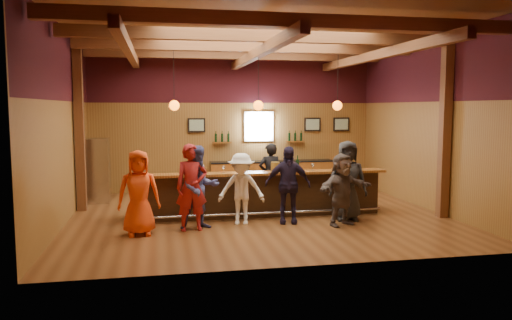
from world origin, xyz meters
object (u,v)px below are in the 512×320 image
object	(u,v)px
back_bar_cabinet	(272,175)
customer_brown	(342,189)
customer_orange	(139,193)
customer_white	(241,189)
stainless_fridge	(97,170)
customer_redvest	(192,187)
bar_counter	(258,194)
bottle_a	(291,164)
customer_dark	(347,181)
bartender	(270,175)
ice_bucket	(275,167)
customer_denim	(199,187)
customer_navy	(288,185)

from	to	relation	value
back_bar_cabinet	customer_brown	bearing A→B (deg)	-84.88
customer_orange	customer_white	size ratio (longest dim) A/B	1.09
stainless_fridge	customer_redvest	world-z (taller)	customer_redvest
bar_counter	bottle_a	distance (m)	1.10
back_bar_cabinet	stainless_fridge	distance (m)	5.43
customer_redvest	customer_dark	world-z (taller)	same
bartender	customer_dark	bearing A→B (deg)	127.37
customer_brown	bartender	distance (m)	2.60
bartender	bottle_a	xyz separation A→B (m)	(0.29, -1.03, 0.41)
back_bar_cabinet	customer_orange	distance (m)	6.46
customer_brown	ice_bucket	distance (m)	1.79
customer_orange	customer_dark	size ratio (longest dim) A/B	0.95
customer_redvest	customer_white	xyz separation A→B (m)	(1.14, 0.35, -0.13)
stainless_fridge	bartender	xyz separation A→B (m)	(4.62, -1.59, -0.04)
customer_orange	bottle_a	world-z (taller)	customer_orange
bottle_a	ice_bucket	bearing A→B (deg)	-165.39
customer_brown	bottle_a	distance (m)	1.62
back_bar_cabinet	ice_bucket	size ratio (longest dim) A/B	17.54
bar_counter	stainless_fridge	xyz separation A→B (m)	(-4.12, 2.45, 0.38)
back_bar_cabinet	customer_orange	world-z (taller)	customer_orange
customer_redvest	customer_brown	size ratio (longest dim) A/B	1.14
customer_brown	customer_denim	bearing A→B (deg)	150.74
customer_orange	customer_brown	size ratio (longest dim) A/B	1.08
bar_counter	customer_brown	xyz separation A→B (m)	(1.64, -1.48, 0.30)
customer_redvest	customer_denim	bearing A→B (deg)	24.59
customer_navy	customer_dark	xyz separation A→B (m)	(1.46, 0.05, 0.05)
customer_denim	bottle_a	distance (m)	2.57
customer_orange	ice_bucket	bearing A→B (deg)	15.45
stainless_fridge	bottle_a	bearing A→B (deg)	-28.06
bottle_a	customer_white	bearing A→B (deg)	-150.44
customer_white	back_bar_cabinet	bearing A→B (deg)	81.42
stainless_fridge	customer_denim	distance (m)	4.46
customer_brown	customer_dark	world-z (taller)	customer_dark
stainless_fridge	customer_brown	world-z (taller)	stainless_fridge
customer_brown	ice_bucket	xyz separation A→B (m)	(-1.26, 1.20, 0.40)
stainless_fridge	customer_white	world-z (taller)	stainless_fridge
bar_counter	customer_white	world-z (taller)	customer_white
back_bar_cabinet	customer_denim	size ratio (longest dim) A/B	2.18
stainless_fridge	ice_bucket	bearing A→B (deg)	-31.30
bar_counter	back_bar_cabinet	world-z (taller)	bar_counter
bar_counter	customer_redvest	size ratio (longest dim) A/B	3.35
bar_counter	bartender	size ratio (longest dim) A/B	3.68
bar_counter	customer_denim	distance (m)	1.98
bartender	bottle_a	world-z (taller)	bartender
stainless_fridge	customer_orange	size ratio (longest dim) A/B	1.01
stainless_fridge	ice_bucket	xyz separation A→B (m)	(4.49, -2.73, 0.32)
bar_counter	customer_denim	bearing A→B (deg)	-142.28
customer_orange	customer_brown	bearing A→B (deg)	-5.22
stainless_fridge	ice_bucket	world-z (taller)	stainless_fridge
bar_counter	ice_bucket	world-z (taller)	ice_bucket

